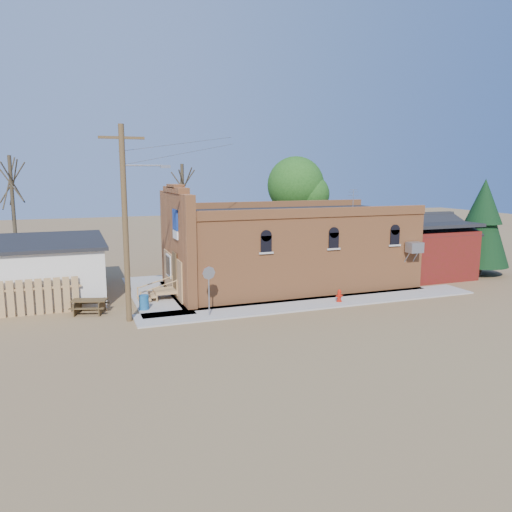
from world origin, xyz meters
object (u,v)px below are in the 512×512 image
object	(u,v)px
fire_hydrant	(339,296)
stop_sign	(209,278)
utility_pole	(126,219)
trash_barrel	(144,302)
brick_bar	(285,248)
picnic_table	(90,304)

from	to	relation	value
fire_hydrant	stop_sign	bearing A→B (deg)	158.91
fire_hydrant	utility_pole	bearing A→B (deg)	155.25
trash_barrel	stop_sign	bearing A→B (deg)	-37.62
stop_sign	brick_bar	bearing A→B (deg)	53.50
fire_hydrant	trash_barrel	bearing A→B (deg)	146.50
fire_hydrant	picnic_table	xyz separation A→B (m)	(-12.56, 2.57, 0.05)
fire_hydrant	stop_sign	xyz separation A→B (m)	(-7.17, -0.08, 1.52)
utility_pole	fire_hydrant	bearing A→B (deg)	-3.01
brick_bar	trash_barrel	xyz separation A→B (m)	(-8.94, -2.79, -1.89)
utility_pole	picnic_table	bearing A→B (deg)	130.98
fire_hydrant	stop_sign	world-z (taller)	stop_sign
stop_sign	picnic_table	bearing A→B (deg)	168.44
picnic_table	stop_sign	bearing A→B (deg)	-9.09
stop_sign	picnic_table	world-z (taller)	stop_sign
brick_bar	picnic_table	xyz separation A→B (m)	(-11.52, -2.29, -1.88)
trash_barrel	picnic_table	size ratio (longest dim) A/B	0.37
utility_pole	stop_sign	bearing A→B (deg)	-10.12
utility_pole	trash_barrel	world-z (taller)	utility_pole
picnic_table	fire_hydrant	bearing A→B (deg)	5.56
brick_bar	stop_sign	bearing A→B (deg)	-141.16
fire_hydrant	stop_sign	distance (m)	7.33
trash_barrel	picnic_table	bearing A→B (deg)	169.21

